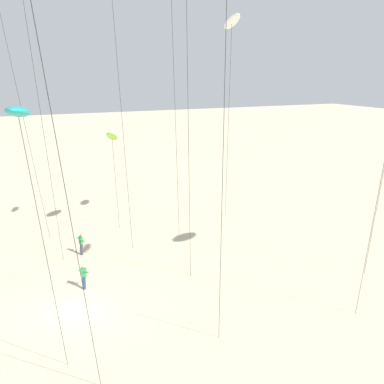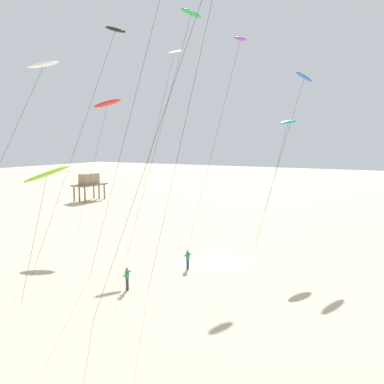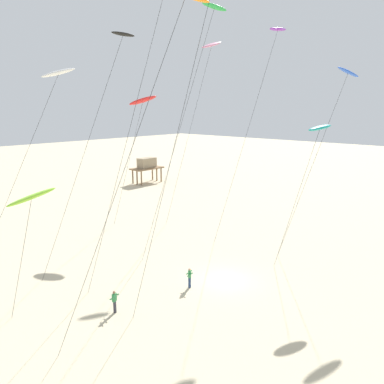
{
  "view_description": "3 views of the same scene",
  "coord_description": "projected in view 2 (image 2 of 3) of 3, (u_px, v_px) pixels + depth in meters",
  "views": [
    {
      "loc": [
        28.28,
        -5.9,
        14.11
      ],
      "look_at": [
        -0.13,
        7.73,
        6.46
      ],
      "focal_mm": 48.76,
      "sensor_mm": 36.0,
      "label": 1
    },
    {
      "loc": [
        -31.83,
        -14.98,
        10.65
      ],
      "look_at": [
        2.79,
        4.18,
        5.71
      ],
      "focal_mm": 38.18,
      "sensor_mm": 36.0,
      "label": 2
    },
    {
      "loc": [
        -23.22,
        -17.21,
        14.25
      ],
      "look_at": [
        -0.49,
        3.41,
        7.22
      ],
      "focal_mm": 34.45,
      "sensor_mm": 36.0,
      "label": 3
    }
  ],
  "objects": [
    {
      "name": "kite_green",
      "position": [
        190.0,
        17.0,
        39.61
      ],
      "size": [
        7.6,
        4.24,
        23.48
      ],
      "color": "green",
      "rests_on": "ground"
    },
    {
      "name": "kite_purple",
      "position": [
        240.0,
        42.0,
        45.51
      ],
      "size": [
        7.18,
        3.72,
        22.27
      ],
      "color": "purple",
      "rests_on": "ground"
    },
    {
      "name": "kite_pink",
      "position": [
        174.0,
        54.0,
        50.15
      ],
      "size": [
        6.84,
        3.43,
        22.17
      ],
      "color": "pink",
      "rests_on": "ground"
    },
    {
      "name": "kite_white",
      "position": [
        43.0,
        66.0,
        35.26
      ],
      "size": [
        8.75,
        4.47,
        17.9
      ],
      "color": "white",
      "rests_on": "ground"
    },
    {
      "name": "stilt_house",
      "position": [
        89.0,
        181.0,
        73.37
      ],
      "size": [
        6.3,
        3.2,
        4.85
      ],
      "color": "#846647",
      "rests_on": "ground"
    },
    {
      "name": "kite_teal",
      "position": [
        288.0,
        123.0,
        40.65
      ],
      "size": [
        5.09,
        2.64,
        12.91
      ],
      "color": "teal",
      "rests_on": "ground"
    },
    {
      "name": "kite_flyer_nearest",
      "position": [
        127.0,
        278.0,
        29.25
      ],
      "size": [
        0.67,
        0.66,
        1.67
      ],
      "color": "#33333D",
      "rests_on": "ground"
    },
    {
      "name": "kite_red",
      "position": [
        107.0,
        104.0,
        48.46
      ],
      "size": [
        5.28,
        3.41,
        15.97
      ],
      "color": "red",
      "rests_on": "ground"
    },
    {
      "name": "kite_flyer_middle",
      "position": [
        188.0,
        259.0,
        34.07
      ],
      "size": [
        0.72,
        0.73,
        1.67
      ],
      "color": "navy",
      "rests_on": "ground"
    },
    {
      "name": "kite_lime",
      "position": [
        47.0,
        174.0,
        27.1
      ],
      "size": [
        3.48,
        2.05,
        9.2
      ],
      "color": "#8CD833",
      "rests_on": "ground"
    },
    {
      "name": "kite_blue",
      "position": [
        304.0,
        78.0,
        44.03
      ],
      "size": [
        7.34,
        4.05,
        18.15
      ],
      "color": "blue",
      "rests_on": "ground"
    },
    {
      "name": "ground_plane",
      "position": [
        218.0,
        262.0,
        36.16
      ],
      "size": [
        260.0,
        260.0,
        0.0
      ],
      "primitive_type": "plane",
      "color": "beige"
    },
    {
      "name": "kite_black",
      "position": [
        113.0,
        36.0,
        34.25
      ],
      "size": [
        7.8,
        4.2,
        20.22
      ],
      "color": "black",
      "rests_on": "ground"
    }
  ]
}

